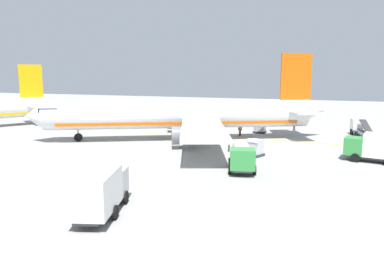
{
  "coord_description": "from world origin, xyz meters",
  "views": [
    {
      "loc": [
        -14.34,
        6.02,
        8.9
      ],
      "look_at": [
        28.99,
        22.35,
        2.01
      ],
      "focal_mm": 33.52,
      "sensor_mm": 36.0,
      "label": 1
    }
  ],
  "objects": [
    {
      "name": "crew_loader_right",
      "position": [
        36.69,
        17.73,
        0.97
      ],
      "size": [
        0.34,
        0.61,
        1.65
      ],
      "color": "#191E33",
      "rests_on": "ground"
    },
    {
      "name": "service_truck_catering",
      "position": [
        4.21,
        19.27,
        1.63
      ],
      "size": [
        6.47,
        3.93,
        2.99
      ],
      "color": "silver",
      "rests_on": "ground"
    },
    {
      "name": "crew_loader_left",
      "position": [
        25.64,
        16.46,
        0.94
      ],
      "size": [
        0.59,
        0.38,
        1.6
      ],
      "color": "#191E33",
      "rests_on": "ground"
    },
    {
      "name": "crew_marshaller",
      "position": [
        44.83,
        10.71,
        0.98
      ],
      "size": [
        0.25,
        0.63,
        1.66
      ],
      "color": "#191E33",
      "rests_on": "ground"
    },
    {
      "name": "service_truck_pushback",
      "position": [
        25.84,
        0.56,
        1.63
      ],
      "size": [
        3.43,
        6.98,
        2.96
      ],
      "color": "#338C3F",
      "rests_on": "ground"
    },
    {
      "name": "cargo_container_mid",
      "position": [
        24.36,
        13.17,
        0.93
      ],
      "size": [
        2.11,
        2.11,
        1.97
      ],
      "color": "#333338",
      "rests_on": "ground"
    },
    {
      "name": "apron_guide_line",
      "position": [
        34.77,
        19.97,
        0.01
      ],
      "size": [
        0.3,
        60.0,
        0.01
      ],
      "primitive_type": "cube",
      "color": "yellow",
      "rests_on": "ground"
    },
    {
      "name": "airliner_foreground",
      "position": [
        31.2,
        24.46,
        3.39
      ],
      "size": [
        32.65,
        38.64,
        11.9
      ],
      "color": "silver",
      "rests_on": "ground"
    },
    {
      "name": "service_truck_baggage",
      "position": [
        17.95,
        13.2,
        1.39
      ],
      "size": [
        5.9,
        3.34,
        2.4
      ],
      "color": "#338C3F",
      "rests_on": "ground"
    },
    {
      "name": "cargo_container_near",
      "position": [
        40.48,
        15.49,
        0.87
      ],
      "size": [
        1.86,
        1.86,
        1.86
      ],
      "color": "#333338",
      "rests_on": "ground"
    },
    {
      "name": "service_truck_fuel",
      "position": [
        43.23,
        1.11,
        1.19
      ],
      "size": [
        6.11,
        3.3,
        2.51
      ],
      "color": "white",
      "rests_on": "ground"
    }
  ]
}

